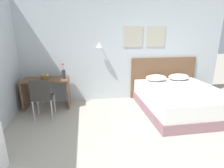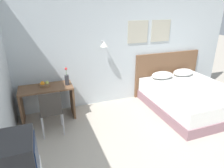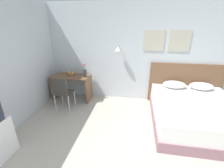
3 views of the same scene
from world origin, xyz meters
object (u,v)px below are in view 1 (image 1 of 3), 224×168
object	(u,v)px
bed	(181,100)
pillow_left	(156,78)
headboard	(163,77)
desk	(46,88)
pillow_right	(179,77)
flower_vase	(64,73)
fruit_bowl	(45,77)
folded_towel_near_foot	(192,92)
desk_chair	(42,96)

from	to	relation	value
bed	pillow_left	size ratio (longest dim) A/B	3.45
headboard	desk	distance (m)	3.16
pillow_right	headboard	bearing A→B (deg)	140.77
bed	flower_vase	bearing A→B (deg)	165.77
fruit_bowl	folded_towel_near_foot	bearing A→B (deg)	-18.23
desk_chair	fruit_bowl	xyz separation A→B (m)	(-0.05, 0.68, 0.24)
flower_vase	fruit_bowl	bearing A→B (deg)	170.68
bed	desk	size ratio (longest dim) A/B	1.84
folded_towel_near_foot	pillow_right	bearing A→B (deg)	75.20
desk_chair	headboard	bearing A→B (deg)	16.68
bed	headboard	bearing A→B (deg)	90.00
bed	fruit_bowl	size ratio (longest dim) A/B	8.72
bed	desk_chair	bearing A→B (deg)	178.47
desk	pillow_left	bearing A→B (deg)	0.67
pillow_left	desk	world-z (taller)	desk
bed	flower_vase	world-z (taller)	flower_vase
fruit_bowl	headboard	bearing A→B (deg)	4.61
bed	desk	distance (m)	3.24
desk	headboard	bearing A→B (deg)	5.42
desk_chair	flower_vase	xyz separation A→B (m)	(0.40, 0.60, 0.33)
desk_chair	pillow_right	bearing A→B (deg)	10.97
pillow_right	desk	size ratio (longest dim) A/B	0.53
pillow_left	desk	xyz separation A→B (m)	(-2.82, -0.03, -0.13)
folded_towel_near_foot	fruit_bowl	xyz separation A→B (m)	(-3.21, 1.06, 0.19)
pillow_left	desk	distance (m)	2.83
bed	fruit_bowl	world-z (taller)	fruit_bowl
headboard	pillow_left	distance (m)	0.43
pillow_left	desk_chair	size ratio (longest dim) A/B	0.64
folded_towel_near_foot	desk	distance (m)	3.36
headboard	fruit_bowl	world-z (taller)	headboard
headboard	desk_chair	xyz separation A→B (m)	(-3.11, -0.93, -0.04)
headboard	folded_towel_near_foot	bearing A→B (deg)	-87.84
desk	desk_chair	distance (m)	0.64
pillow_right	desk_chair	world-z (taller)	desk_chair
pillow_right	desk	world-z (taller)	desk
headboard	bed	bearing A→B (deg)	-90.00
folded_towel_near_foot	flower_vase	size ratio (longest dim) A/B	0.93
bed	folded_towel_near_foot	xyz separation A→B (m)	(0.05, -0.30, 0.31)
fruit_bowl	pillow_right	bearing A→B (deg)	-0.18
bed	fruit_bowl	xyz separation A→B (m)	(-3.16, 0.76, 0.50)
pillow_left	pillow_right	world-z (taller)	same
pillow_left	desk_chair	world-z (taller)	desk_chair
bed	flower_vase	size ratio (longest dim) A/B	5.18
pillow_left	desk	bearing A→B (deg)	-179.33
bed	desk	xyz separation A→B (m)	(-3.15, 0.72, 0.23)
folded_towel_near_foot	desk_chair	distance (m)	3.19
headboard	flower_vase	size ratio (longest dim) A/B	4.94
fruit_bowl	pillow_left	bearing A→B (deg)	-0.23
fruit_bowl	flower_vase	xyz separation A→B (m)	(0.45, -0.07, 0.09)
fruit_bowl	flower_vase	bearing A→B (deg)	-9.32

